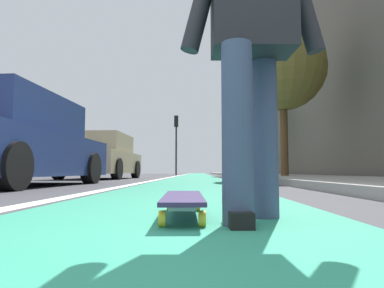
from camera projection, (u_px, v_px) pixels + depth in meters
ground_plane at (194, 179)px, 10.70m from camera, size 80.00×80.00×0.00m
bike_lane_paint at (197, 175)px, 24.65m from camera, size 56.00×1.83×0.00m
lane_stripe_white at (179, 176)px, 20.68m from camera, size 52.00×0.16×0.01m
sidewalk_curb at (255, 175)px, 18.61m from camera, size 52.00×3.20×0.11m
building_facade at (280, 85)px, 23.02m from camera, size 40.00×1.20×12.06m
skateboard at (183, 199)px, 1.78m from camera, size 0.85×0.23×0.11m
skater_person at (252, 30)px, 1.69m from camera, size 0.47×0.72×1.64m
parked_car_near at (10, 143)px, 5.54m from camera, size 4.33×2.08×1.46m
parked_car_mid at (101, 157)px, 11.49m from camera, size 4.13×2.11×1.49m
traffic_light at (176, 134)px, 24.33m from camera, size 0.33×0.28×4.22m
street_tree_mid at (283, 68)px, 10.86m from camera, size 2.72×2.72×4.89m
street_tree_far at (248, 115)px, 18.52m from camera, size 2.41×2.41×4.52m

